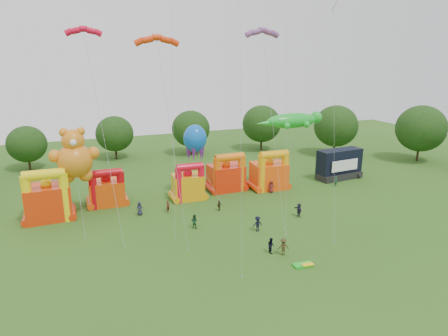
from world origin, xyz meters
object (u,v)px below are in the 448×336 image
object	(u,v)px
bouncy_castle_0	(48,200)
spectator_4	(219,205)
bouncy_castle_2	(188,185)
teddy_bear_kite	(75,163)
spectator_0	(140,209)
stage_trailer	(339,164)
gecko_kite	(292,131)
octopus_kite	(202,162)

from	to	relation	value
bouncy_castle_0	spectator_4	bearing A→B (deg)	-13.49
bouncy_castle_2	teddy_bear_kite	world-z (taller)	teddy_bear_kite
spectator_0	stage_trailer	bearing A→B (deg)	30.66
bouncy_castle_0	gecko_kite	bearing A→B (deg)	0.98
spectator_4	spectator_0	bearing A→B (deg)	-44.85
spectator_0	teddy_bear_kite	bearing A→B (deg)	-174.90
gecko_kite	teddy_bear_kite	bearing A→B (deg)	-178.25
gecko_kite	bouncy_castle_2	bearing A→B (deg)	179.39
stage_trailer	teddy_bear_kite	xyz separation A→B (m)	(-43.27, -1.83, 4.89)
stage_trailer	bouncy_castle_2	bearing A→B (deg)	-178.68
spectator_4	bouncy_castle_0	bearing A→B (deg)	-45.76
spectator_0	octopus_kite	bearing A→B (deg)	43.97
teddy_bear_kite	spectator_0	size ratio (longest dim) A/B	6.51
bouncy_castle_0	octopus_kite	xyz separation A→B (m)	(21.69, 0.90, 2.77)
bouncy_castle_0	teddy_bear_kite	distance (m)	6.10
stage_trailer	gecko_kite	xyz separation A→B (m)	(-10.42, -0.82, 6.75)
bouncy_castle_0	spectator_0	distance (m)	11.88
bouncy_castle_0	spectator_4	distance (m)	22.75
teddy_bear_kite	gecko_kite	bearing A→B (deg)	1.75
spectator_0	bouncy_castle_2	bearing A→B (deg)	48.71
teddy_bear_kite	spectator_0	world-z (taller)	teddy_bear_kite
stage_trailer	spectator_4	size ratio (longest dim) A/B	5.53
stage_trailer	bouncy_castle_0	bearing A→B (deg)	-178.23
octopus_kite	spectator_0	distance (m)	11.89
spectator_0	bouncy_castle_0	bearing A→B (deg)	-170.62
gecko_kite	spectator_0	world-z (taller)	gecko_kite
octopus_kite	spectator_0	xyz separation A→B (m)	(-10.31, -3.81, -4.55)
bouncy_castle_2	octopus_kite	distance (m)	3.99
bouncy_castle_0	octopus_kite	distance (m)	21.88
teddy_bear_kite	gecko_kite	size ratio (longest dim) A/B	0.99
spectator_0	spectator_4	distance (m)	10.92
bouncy_castle_2	stage_trailer	world-z (taller)	bouncy_castle_2
gecko_kite	octopus_kite	xyz separation A→B (m)	(-15.02, 0.27, -3.81)
teddy_bear_kite	octopus_kite	distance (m)	17.98
bouncy_castle_2	spectator_4	distance (m)	6.82
stage_trailer	spectator_0	xyz separation A→B (m)	(-35.75, -4.36, -1.60)
bouncy_castle_0	bouncy_castle_2	world-z (taller)	bouncy_castle_0
teddy_bear_kite	gecko_kite	xyz separation A→B (m)	(32.86, 1.00, 1.87)
teddy_bear_kite	spectator_4	distance (m)	19.98
spectator_0	spectator_4	size ratio (longest dim) A/B	1.22
octopus_kite	spectator_4	bearing A→B (deg)	-86.74
teddy_bear_kite	spectator_0	xyz separation A→B (m)	(7.53, -2.53, -6.49)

